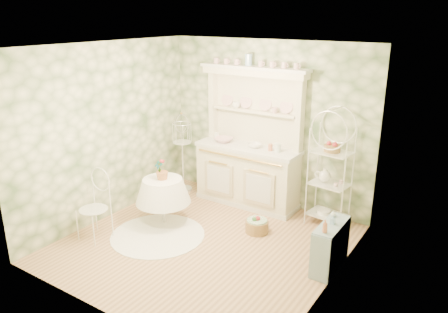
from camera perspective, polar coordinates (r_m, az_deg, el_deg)
The scene contains 22 objects.
floor at distance 6.27m, azimuth -2.56°, elevation -11.25°, with size 3.60×3.60×0.00m, color tan.
ceiling at distance 5.47m, azimuth -2.96°, elevation 14.19°, with size 3.60×3.60×0.00m, color white.
wall_left at distance 6.90m, azimuth -14.98°, elevation 3.06°, with size 3.60×3.60×0.00m, color beige.
wall_right at distance 4.94m, azimuth 14.45°, elevation -2.92°, with size 3.60×3.60×0.00m, color beige.
wall_back at distance 7.20m, azimuth 5.69°, elevation 4.23°, with size 3.60×3.60×0.00m, color beige.
wall_front at distance 4.49m, azimuth -16.39°, elevation -5.30°, with size 3.60×3.60×0.00m, color beige.
kitchen_dresser at distance 7.11m, azimuth 3.16°, elevation 2.40°, with size 1.87×0.61×2.29m, color white.
bakers_rack at distance 6.64m, azimuth 13.73°, elevation -1.68°, with size 0.55×0.39×1.76m, color white.
side_shelf at distance 5.74m, azimuth 13.69°, elevation -11.45°, with size 0.25×0.68×0.58m, color #8BA2B2.
round_table at distance 6.73m, azimuth -7.93°, elevation -5.45°, with size 0.73×0.73×0.80m, color white.
cafe_chair at distance 6.47m, azimuth -16.68°, elevation -6.70°, with size 0.40×0.40×0.88m, color white.
birdcage_stand at distance 7.80m, azimuth -5.43°, elevation 0.48°, with size 0.34×0.34×1.42m, color white.
floor_basket at distance 6.52m, azimuth 4.32°, elevation -8.85°, with size 0.37×0.37×0.24m, color #9B7748.
lace_rug at distance 6.53m, azimuth -8.64°, elevation -10.09°, with size 1.37×1.37×0.01m, color white.
bowl_floral at distance 7.36m, azimuth -0.04°, elevation 1.96°, with size 0.30×0.30×0.07m, color white.
bowl_white at distance 7.08m, azimuth 4.02°, elevation 1.23°, with size 0.22×0.22×0.07m, color white.
cup_left at distance 7.28m, azimuth 1.58°, elevation 6.57°, with size 0.13×0.13×0.10m, color white.
cup_right at distance 6.94m, azimuth 6.63°, elevation 5.88°, with size 0.10×0.10×0.09m, color white.
potted_geranium at distance 6.58m, azimuth -8.44°, elevation -1.80°, with size 0.16×0.11×0.29m, color #3F7238.
bottle_amber at distance 5.34m, azimuth 13.05°, elevation -9.01°, with size 0.06×0.06×0.16m, color #B56747.
bottle_blue at distance 5.58m, azimuth 14.02°, elevation -8.16°, with size 0.05×0.05×0.12m, color #8DB1D4.
bottle_glass at distance 5.77m, azimuth 14.09°, elevation -7.33°, with size 0.06×0.06×0.08m, color silver.
Camera 1 is at (3.21, -4.40, 3.09)m, focal length 35.00 mm.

